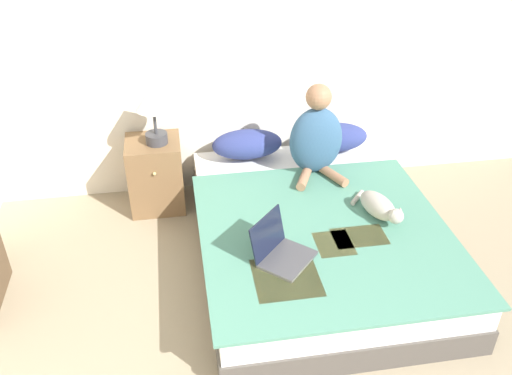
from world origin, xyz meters
The scene contains 9 objects.
wall_back centered at (0.00, 3.48, 1.27)m, with size 5.26×0.05×2.55m.
bed centered at (0.28, 2.34, 0.18)m, with size 1.65×2.11×0.37m.
pillow_near centered at (-0.09, 3.23, 0.49)m, with size 0.57×0.30×0.23m.
pillow_far centered at (0.64, 3.23, 0.49)m, with size 0.57×0.30×0.23m.
person_sitting centered at (0.40, 2.91, 0.67)m, with size 0.41×0.40×0.72m.
cat_tabby centered at (0.68, 2.25, 0.45)m, with size 0.27×0.51×0.16m.
laptop_open centered at (-0.07, 1.93, 0.43)m, with size 0.45×0.45×0.26m.
nightstand centered at (-0.83, 3.20, 0.29)m, with size 0.42×0.43×0.59m.
table_lamp centered at (-0.80, 3.17, 0.91)m, with size 0.26×0.26×0.46m.
Camera 1 is at (-0.64, -0.60, 2.55)m, focal length 38.00 mm.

